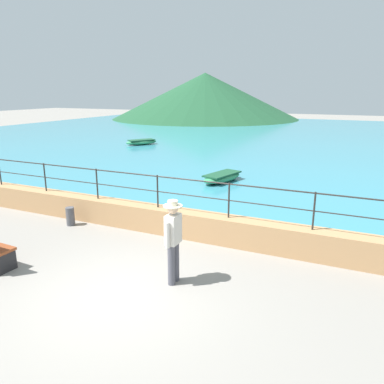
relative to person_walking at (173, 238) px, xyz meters
name	(u,v)px	position (x,y,z in m)	size (l,w,h in m)	color
ground_plane	(123,294)	(-0.70, -0.81, -0.98)	(120.00, 120.00, 0.00)	gray
promenade_wall	(192,225)	(-0.70, 2.39, -0.63)	(20.00, 0.56, 0.70)	tan
railing	(192,189)	(-0.70, 2.39, 0.35)	(18.44, 0.04, 0.90)	#282623
lake_water	(310,139)	(-0.70, 25.03, -0.95)	(64.00, 44.32, 0.06)	teal
hill_main	(205,96)	(-17.24, 42.54, 2.07)	(25.57, 25.57, 6.10)	#1E4C2D
person_walking	(173,238)	(0.00, 0.00, 0.00)	(0.38, 0.57, 1.75)	#4C4C56
bollard	(70,216)	(-4.28, 1.74, -0.71)	(0.24, 0.24, 0.54)	#4C4C51
boat_2	(142,142)	(-11.18, 16.55, -0.72)	(2.04, 2.41, 0.36)	#338C59
boat_3	(222,177)	(-2.07, 8.43, -0.72)	(1.45, 2.45, 0.36)	#338C59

